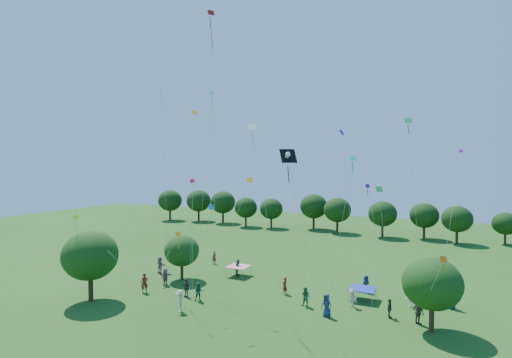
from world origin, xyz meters
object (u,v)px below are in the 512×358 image
object	(u,v)px
near_tree_west	(90,255)
red_high_kite	(212,69)
near_tree_north	(182,251)
tent_red_stripe	(238,267)
near_tree_east	(432,284)
pirate_kite	(289,159)
tent_blue	(363,289)

from	to	relation	value
near_tree_west	red_high_kite	bearing A→B (deg)	41.17
near_tree_west	near_tree_north	size ratio (longest dim) A/B	1.33
near_tree_west	tent_red_stripe	xyz separation A→B (m)	(8.05, 12.79, -3.05)
near_tree_east	pirate_kite	distance (m)	13.87
pirate_kite	near_tree_north	bearing A→B (deg)	152.68
tent_red_stripe	pirate_kite	world-z (taller)	pirate_kite
near_tree_west	near_tree_east	world-z (taller)	near_tree_west
tent_red_stripe	red_high_kite	world-z (taller)	red_high_kite
near_tree_east	pirate_kite	world-z (taller)	pirate_kite
tent_blue	pirate_kite	bearing A→B (deg)	-109.89
near_tree_west	pirate_kite	size ratio (longest dim) A/B	0.53
near_tree_north	pirate_kite	xyz separation A→B (m)	(15.11, -7.81, 9.52)
near_tree_west	near_tree_north	bearing A→B (deg)	70.17
near_tree_north	pirate_kite	world-z (taller)	pirate_kite
pirate_kite	red_high_kite	xyz separation A→B (m)	(-10.12, 5.98, 8.67)
near_tree_west	tent_blue	bearing A→B (deg)	26.24
near_tree_north	tent_red_stripe	bearing A→B (deg)	37.97
near_tree_west	near_tree_east	size ratio (longest dim) A/B	1.16
near_tree_east	tent_red_stripe	size ratio (longest dim) A/B	2.47
tent_red_stripe	red_high_kite	size ratio (longest dim) A/B	0.09
near_tree_west	near_tree_north	xyz separation A→B (m)	(3.27, 9.06, -1.02)
near_tree_west	red_high_kite	xyz separation A→B (m)	(8.26, 7.23, 17.17)
near_tree_west	pirate_kite	bearing A→B (deg)	3.89
tent_red_stripe	tent_blue	world-z (taller)	same
near_tree_east	tent_red_stripe	world-z (taller)	near_tree_east
near_tree_north	tent_blue	distance (m)	18.74
near_tree_north	pirate_kite	bearing A→B (deg)	-27.32
near_tree_north	near_tree_west	bearing A→B (deg)	-109.83
tent_blue	pirate_kite	xyz separation A→B (m)	(-3.44, -9.50, 11.56)
near_tree_north	tent_red_stripe	world-z (taller)	near_tree_north
pirate_kite	tent_blue	bearing A→B (deg)	70.11
near_tree_west	near_tree_north	world-z (taller)	near_tree_west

